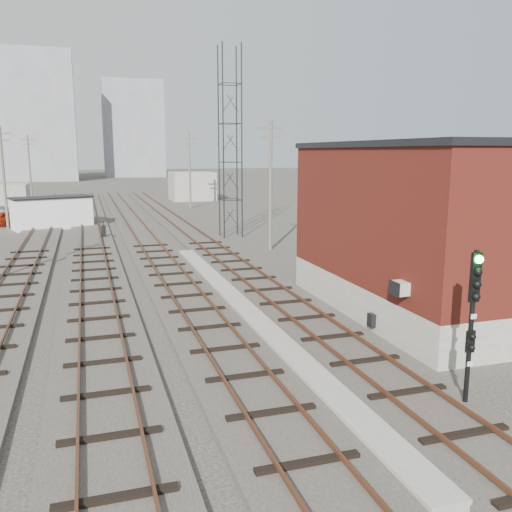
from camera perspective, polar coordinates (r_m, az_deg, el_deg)
name	(u,v)px	position (r m, az deg, el deg)	size (l,w,h in m)	color
ground	(135,209)	(68.12, -12.60, 4.90)	(320.00, 320.00, 0.00)	#282621
track_right	(186,230)	(47.73, -7.38, 2.74)	(3.20, 90.00, 0.39)	#332D28
track_mid_right	(140,232)	(47.21, -12.16, 2.50)	(3.20, 90.00, 0.39)	#332D28
track_mid_left	(91,234)	(47.02, -17.02, 2.23)	(3.20, 90.00, 0.39)	#332D28
track_left	(39,236)	(47.17, -21.88, 1.95)	(3.20, 90.00, 0.39)	#332D28
platform_curb	(244,310)	(23.39, -1.28, -5.66)	(0.90, 28.00, 0.26)	gray
brick_building	(416,228)	(23.81, 16.50, 2.81)	(6.54, 12.20, 7.22)	gray
lattice_tower	(230,143)	(44.01, -2.74, 11.79)	(1.60, 1.60, 15.00)	black
utility_pole_left_b	(4,175)	(53.01, -25.03, 7.72)	(1.80, 0.24, 9.00)	#595147
utility_pole_left_c	(30,168)	(77.86, -22.72, 8.58)	(1.80, 0.24, 9.00)	#595147
utility_pole_right_a	(270,182)	(37.64, 1.53, 7.84)	(1.80, 0.24, 9.00)	#595147
utility_pole_right_b	(190,169)	(66.70, -6.99, 9.09)	(1.80, 0.24, 9.00)	#595147
apartment_left	(27,117)	(143.30, -23.01, 13.33)	(22.00, 14.00, 30.00)	gray
apartment_right	(133,129)	(158.26, -12.81, 12.87)	(16.00, 12.00, 26.00)	gray
shed_right	(192,186)	(79.07, -6.76, 7.33)	(6.00, 6.00, 4.00)	gray
signal_mast	(473,317)	(15.24, 21.83, -5.93)	(0.40, 0.42, 4.33)	gray
switch_stand	(104,231)	(44.52, -15.74, 2.51)	(0.34, 0.34, 1.32)	black
site_trailer	(52,212)	(52.30, -20.68, 4.32)	(7.40, 4.84, 2.87)	white
car_red	(14,218)	(55.74, -24.10, 3.68)	(1.70, 4.23, 1.44)	maroon
car_grey	(3,213)	(60.74, -25.11, 4.12)	(2.01, 4.95, 1.44)	slate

